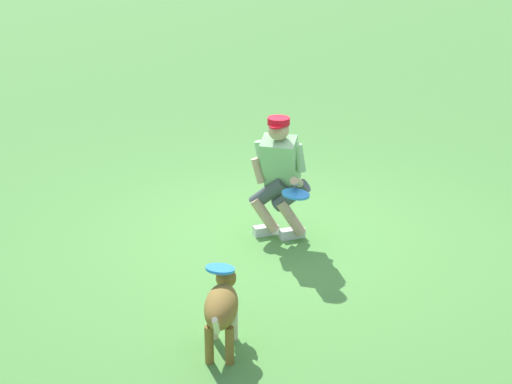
{
  "coord_description": "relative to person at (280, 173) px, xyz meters",
  "views": [
    {
      "loc": [
        2.83,
        7.3,
        3.61
      ],
      "look_at": [
        0.52,
        0.86,
        0.9
      ],
      "focal_mm": 58.57,
      "sensor_mm": 36.0,
      "label": 1
    }
  ],
  "objects": [
    {
      "name": "frisbee_flying",
      "position": [
        1.14,
        1.63,
        -0.1
      ],
      "size": [
        0.29,
        0.29,
        0.07
      ],
      "primitive_type": "cylinder",
      "rotation": [
        0.1,
        0.13,
        4.45
      ],
      "color": "#2D91F0"
    },
    {
      "name": "frisbee_held",
      "position": [
        -0.02,
        0.39,
        -0.09
      ],
      "size": [
        0.38,
        0.38,
        0.06
      ],
      "primitive_type": "cylinder",
      "rotation": [
        -0.09,
        -0.05,
        0.65
      ],
      "color": "#328FE8",
      "rests_on": "person"
    },
    {
      "name": "ground_plane",
      "position": [
        0.05,
        0.03,
        -0.7
      ],
      "size": [
        60.0,
        60.0,
        0.0
      ],
      "primitive_type": "plane",
      "color": "#549643"
    },
    {
      "name": "person",
      "position": [
        0.0,
        0.0,
        0.0
      ],
      "size": [
        0.61,
        0.71,
        1.29
      ],
      "rotation": [
        0.0,
        0.0,
        0.95
      ],
      "color": "silver",
      "rests_on": "ground_plane"
    },
    {
      "name": "dog",
      "position": [
        1.19,
        1.83,
        -0.32
      ],
      "size": [
        0.49,
        0.95,
        0.56
      ],
      "rotation": [
        0.0,
        0.0,
        4.31
      ],
      "color": "olive",
      "rests_on": "ground_plane"
    }
  ]
}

